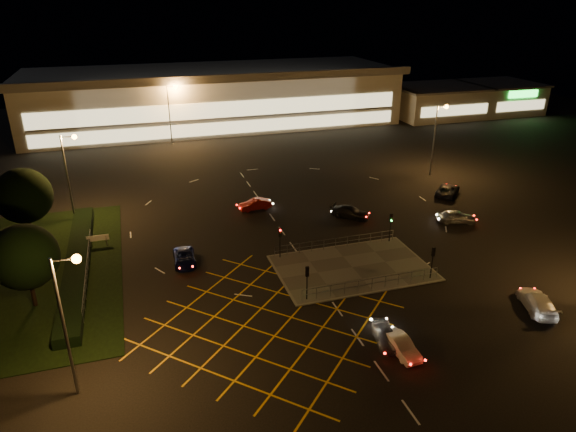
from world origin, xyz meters
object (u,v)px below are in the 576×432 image
object	(u,v)px
car_queue_white	(401,346)
car_circ_red	(255,204)
signal_nw	(280,237)
car_left_blue	(184,258)
signal_sw	(307,276)
car_near_silver	(386,335)
signal_ne	(391,222)
car_east_grey	(448,190)
car_approach_white	(537,302)
car_far_dkgrey	(350,212)
signal_se	(433,256)
car_right_silver	(456,217)

from	to	relation	value
car_queue_white	car_circ_red	xyz separation A→B (m)	(-3.58, 29.53, 0.03)
signal_nw	car_circ_red	distance (m)	13.08
signal_nw	car_left_blue	distance (m)	9.47
signal_sw	car_near_silver	distance (m)	8.29
signal_ne	car_queue_white	size ratio (longest dim) A/B	0.84
car_east_grey	car_approach_white	distance (m)	26.37
signal_nw	car_far_dkgrey	world-z (taller)	signal_nw
car_near_silver	car_queue_white	bearing A→B (deg)	-55.93
signal_se	car_left_blue	size ratio (longest dim) A/B	0.72
signal_nw	car_circ_red	size ratio (longest dim) A/B	0.80
car_queue_white	car_approach_white	xyz separation A→B (m)	(13.49, 1.65, 0.10)
car_east_grey	car_right_silver	bearing A→B (deg)	108.62
car_left_blue	signal_nw	bearing A→B (deg)	-8.15
car_far_dkgrey	car_left_blue	bearing A→B (deg)	147.83
signal_nw	car_left_blue	bearing A→B (deg)	169.34
signal_se	car_east_grey	xyz separation A→B (m)	(13.72, 18.19, -1.67)
car_near_silver	car_approach_white	xyz separation A→B (m)	(14.04, 0.27, 0.07)
signal_nw	signal_ne	xyz separation A→B (m)	(12.00, 0.00, 0.00)
signal_ne	car_far_dkgrey	xyz separation A→B (m)	(-1.29, 7.23, -1.71)
car_approach_white	signal_ne	bearing A→B (deg)	-49.30
car_far_dkgrey	car_east_grey	xyz separation A→B (m)	(15.01, 2.97, 0.04)
car_near_silver	car_circ_red	distance (m)	28.31
car_circ_red	car_far_dkgrey	bearing A→B (deg)	55.17
car_right_silver	car_circ_red	xyz separation A→B (m)	(-21.01, 10.66, -0.09)
signal_nw	car_east_grey	world-z (taller)	signal_nw
signal_sw	car_queue_white	xyz separation A→B (m)	(4.25, -8.60, -1.75)
car_far_dkgrey	car_east_grey	world-z (taller)	car_east_grey
signal_ne	car_far_dkgrey	world-z (taller)	signal_ne
car_far_dkgrey	car_east_grey	distance (m)	15.30
car_right_silver	car_east_grey	bearing A→B (deg)	-4.70
signal_nw	car_east_grey	distance (m)	27.72
car_far_dkgrey	car_east_grey	bearing A→B (deg)	-36.48
car_right_silver	signal_ne	bearing A→B (deg)	125.61
signal_sw	car_near_silver	size ratio (longest dim) A/B	0.83
signal_se	car_approach_white	size ratio (longest dim) A/B	0.64
signal_se	signal_ne	xyz separation A→B (m)	(0.00, 7.99, 0.00)
car_left_blue	car_far_dkgrey	distance (m)	20.60
car_left_blue	car_far_dkgrey	size ratio (longest dim) A/B	0.97
signal_se	signal_nw	distance (m)	14.41
signal_sw	car_far_dkgrey	bearing A→B (deg)	-125.15
car_east_grey	car_approach_white	xyz separation A→B (m)	(-7.98, -25.13, 0.02)
signal_nw	car_queue_white	xyz separation A→B (m)	(4.25, -16.58, -1.75)
car_near_silver	car_queue_white	size ratio (longest dim) A/B	1.01
car_far_dkgrey	car_right_silver	bearing A→B (deg)	-71.93
car_right_silver	car_approach_white	xyz separation A→B (m)	(-3.94, -17.22, -0.02)
signal_ne	car_queue_white	xyz separation A→B (m)	(-7.75, -16.58, -1.75)
car_near_silver	car_east_grey	size ratio (longest dim) A/B	0.76
signal_se	car_near_silver	size ratio (longest dim) A/B	0.83
car_left_blue	car_east_grey	distance (m)	35.88
car_left_blue	signal_ne	bearing A→B (deg)	-2.14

